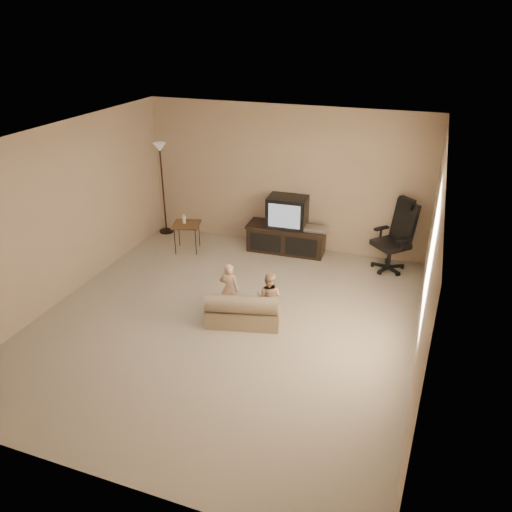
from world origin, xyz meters
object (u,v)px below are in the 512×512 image
at_px(side_table, 186,225).
at_px(toddler_left, 229,289).
at_px(floor_lamp, 161,168).
at_px(child_sofa, 243,311).
at_px(tv_stand, 287,229).
at_px(toddler_right, 269,297).
at_px(office_chair, 394,245).

xyz_separation_m(side_table, toddler_left, (1.50, -1.67, -0.11)).
bearing_deg(toddler_left, floor_lamp, -47.98).
xyz_separation_m(floor_lamp, child_sofa, (2.55, -2.47, -1.07)).
distance_m(tv_stand, side_table, 1.77).
bearing_deg(floor_lamp, toddler_right, -38.73).
bearing_deg(floor_lamp, toddler_left, -45.17).
relative_size(tv_stand, toddler_left, 1.86).
xyz_separation_m(side_table, floor_lamp, (-0.77, 0.61, 0.77)).
bearing_deg(side_table, floor_lamp, 141.40).
xyz_separation_m(tv_stand, toddler_left, (-0.17, -2.24, -0.03)).
bearing_deg(toddler_right, floor_lamp, -40.29).
height_order(tv_stand, child_sofa, tv_stand).
bearing_deg(office_chair, toddler_left, -89.50).
xyz_separation_m(office_chair, toddler_left, (-2.01, -2.15, -0.05)).
bearing_deg(toddler_right, toddler_left, -1.83).
relative_size(tv_stand, child_sofa, 1.31).
height_order(office_chair, side_table, office_chair).
distance_m(toddler_left, toddler_right, 0.58).
relative_size(toddler_left, toddler_right, 1.05).
distance_m(child_sofa, toddler_right, 0.40).
bearing_deg(office_chair, floor_lamp, -138.18).
distance_m(side_table, toddler_right, 2.68).
xyz_separation_m(tv_stand, floor_lamp, (-2.44, 0.04, 0.85)).
height_order(office_chair, toddler_right, office_chair).
height_order(office_chair, child_sofa, office_chair).
height_order(floor_lamp, child_sofa, floor_lamp).
relative_size(office_chair, child_sofa, 1.11).
relative_size(office_chair, toddler_left, 1.58).
height_order(toddler_left, toddler_right, toddler_left).
distance_m(side_table, toddler_left, 2.25).
distance_m(side_table, floor_lamp, 1.25).
height_order(tv_stand, toddler_left, tv_stand).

